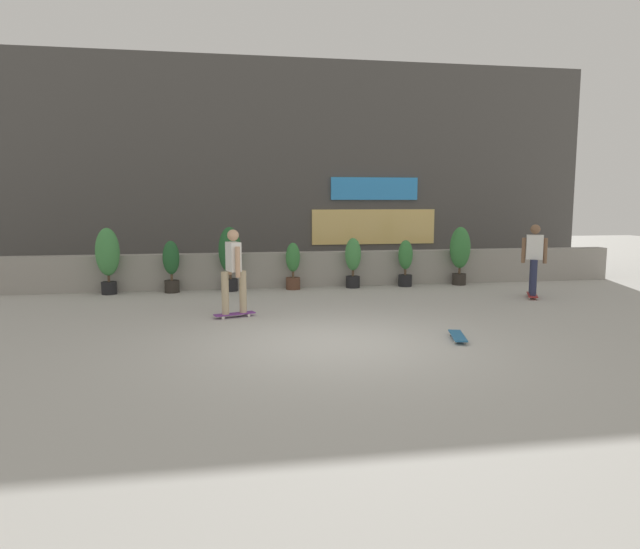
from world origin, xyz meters
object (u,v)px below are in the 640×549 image
Objects in this scene: potted_plant_0 at (108,255)px; potted_plant_1 at (171,264)px; potted_plant_4 at (353,260)px; skater_far_left at (534,257)px; potted_plant_2 at (230,254)px; skateboard_near_camera at (458,336)px; potted_plant_3 at (293,265)px; potted_plant_5 at (405,262)px; potted_plant_6 at (460,251)px; skater_by_wall_left at (234,269)px.

potted_plant_0 reaches higher than potted_plant_1.
skater_far_left is (3.76, -2.20, 0.23)m from potted_plant_4.
skateboard_near_camera is (3.54, -5.70, -0.87)m from potted_plant_2.
potted_plant_4 is at bearing 0.00° from potted_plant_3.
skater_far_left reaches higher than potted_plant_0.
potted_plant_0 is at bearing 180.00° from potted_plant_3.
potted_plant_2 is at bearing 180.00° from potted_plant_5.
potted_plant_1 reaches higher than skateboard_near_camera.
skater_far_left is (5.31, -2.20, 0.32)m from potted_plant_3.
potted_plant_0 is at bearing 180.00° from potted_plant_1.
potted_plant_4 reaches higher than potted_plant_3.
potted_plant_2 is 6.03m from potted_plant_6.
potted_plant_2 reaches higher than potted_plant_6.
potted_plant_3 is 2.96m from potted_plant_5.
skater_by_wall_left reaches higher than potted_plant_0.
potted_plant_2 is 6.77m from skateboard_near_camera.
skater_by_wall_left is at bearing -48.40° from potted_plant_0.
skater_far_left is at bearing -68.83° from potted_plant_6.
potted_plant_5 is 5.82m from skateboard_near_camera.
potted_plant_1 is (1.47, 0.00, -0.24)m from potted_plant_0.
potted_plant_0 reaches higher than potted_plant_4.
skateboard_near_camera is at bearing -85.80° from potted_plant_4.
potted_plant_1 is 0.82× the size of potted_plant_6.
potted_plant_3 is at bearing 64.53° from skater_by_wall_left.
potted_plant_3 reaches higher than skateboard_near_camera.
potted_plant_0 reaches higher than potted_plant_3.
potted_plant_0 is 1.26× the size of potted_plant_1.
potted_plant_0 is 2.89m from potted_plant_2.
potted_plant_5 is at bearing 0.00° from potted_plant_3.
potted_plant_5 is at bearing 0.00° from potted_plant_1.
potted_plant_6 reaches higher than potted_plant_3.
skater_by_wall_left is (-3.11, -3.26, 0.23)m from potted_plant_4.
potted_plant_2 is at bearing 180.00° from potted_plant_3.
skateboard_near_camera is (0.42, -5.70, -0.65)m from potted_plant_4.
skater_by_wall_left is (2.90, -3.26, 0.01)m from potted_plant_0.
skateboard_near_camera is at bearing -34.64° from skater_by_wall_left.
skater_far_left reaches higher than potted_plant_3.
potted_plant_6 is 6.85m from skater_by_wall_left.
skater_far_left reaches higher than potted_plant_5.
potted_plant_1 is 5.95m from potted_plant_5.
potted_plant_0 is 1.00× the size of potted_plant_2.
potted_plant_5 is 5.58m from skater_by_wall_left.
potted_plant_4 is 0.83× the size of potted_plant_6.
potted_plant_0 is 1.31× the size of potted_plant_5.
potted_plant_4 reaches higher than skateboard_near_camera.
potted_plant_5 is 0.72× the size of skater_by_wall_left.
skateboard_near_camera is at bearing -48.99° from potted_plant_1.
skater_by_wall_left is (-4.51, -3.26, 0.29)m from potted_plant_5.
potted_plant_5 is at bearing 180.00° from potted_plant_6.
potted_plant_1 is at bearing 113.66° from skater_by_wall_left.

